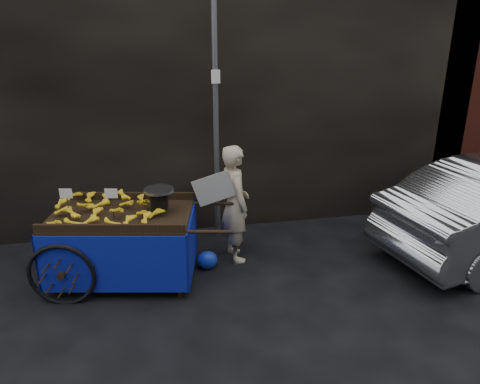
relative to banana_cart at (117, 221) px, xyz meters
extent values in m
plane|color=black|center=(1.10, -0.32, -0.80)|extent=(80.00, 80.00, 0.00)
cube|color=black|center=(0.10, 2.28, 1.70)|extent=(11.00, 2.00, 5.00)
cylinder|color=slate|center=(1.40, 0.98, 1.20)|extent=(0.08, 0.08, 4.00)
cube|color=white|center=(1.40, 0.93, 1.60)|extent=(0.12, 0.02, 0.18)
cube|color=black|center=(0.05, -0.01, 0.06)|extent=(1.89, 1.38, 0.06)
cube|color=black|center=(0.15, 0.48, 0.13)|extent=(1.69, 0.37, 0.11)
cube|color=black|center=(-0.04, -0.50, 0.13)|extent=(1.69, 0.37, 0.11)
cube|color=black|center=(0.71, -0.58, -0.37)|extent=(0.06, 0.06, 0.86)
cube|color=black|center=(0.87, 0.26, -0.37)|extent=(0.06, 0.06, 0.86)
cylinder|color=black|center=(1.07, -0.65, 0.06)|extent=(0.53, 0.14, 0.04)
cylinder|color=black|center=(1.24, 0.19, 0.06)|extent=(0.53, 0.14, 0.04)
torus|color=black|center=(-0.63, -0.46, -0.42)|extent=(0.80, 0.21, 0.80)
torus|color=black|center=(-0.41, 0.67, -0.42)|extent=(0.80, 0.21, 0.80)
cylinder|color=black|center=(-0.52, 0.10, -0.42)|extent=(0.28, 1.19, 0.05)
cube|color=navy|center=(-0.05, -0.55, -0.31)|extent=(1.73, 0.36, 0.73)
cube|color=navy|center=(0.16, 0.52, -0.31)|extent=(1.73, 0.36, 0.73)
cube|color=navy|center=(-0.80, 0.16, -0.31)|extent=(0.23, 1.10, 0.73)
cube|color=navy|center=(0.90, -0.18, -0.31)|extent=(0.23, 1.10, 0.73)
cube|color=black|center=(0.54, -0.05, 0.24)|extent=(0.22, 0.18, 0.17)
cylinder|color=silver|center=(0.54, -0.05, 0.39)|extent=(0.43, 0.43, 0.03)
cube|color=white|center=(-0.55, -0.01, 0.41)|extent=(0.15, 0.04, 0.12)
cube|color=white|center=(-0.02, -0.12, 0.41)|extent=(0.15, 0.04, 0.12)
imported|color=#C7B594|center=(1.53, 0.25, 0.01)|extent=(0.48, 0.64, 1.62)
cube|color=#B1B2AB|center=(1.24, 0.14, 0.29)|extent=(0.59, 0.08, 0.50)
ellipsoid|color=#1830B8|center=(1.11, 0.01, -0.68)|extent=(0.27, 0.22, 0.25)
camera|label=1|loc=(0.48, -5.46, 2.39)|focal=35.00mm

